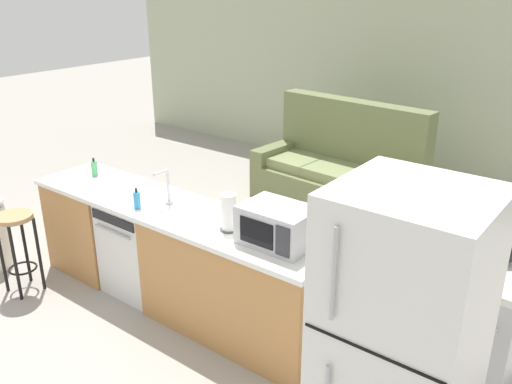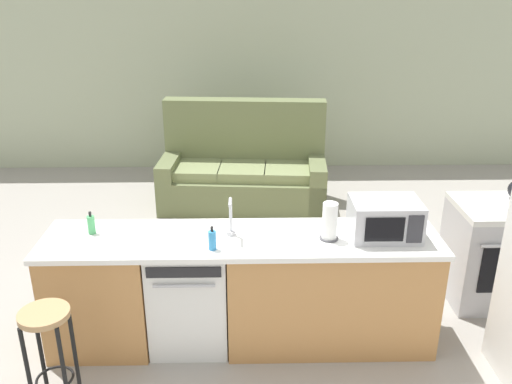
% 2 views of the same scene
% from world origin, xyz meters
% --- Properties ---
extents(ground_plane, '(24.00, 24.00, 0.00)m').
position_xyz_m(ground_plane, '(0.00, 0.00, 0.00)').
color(ground_plane, gray).
extents(wall_back, '(10.00, 0.06, 2.60)m').
position_xyz_m(wall_back, '(0.30, 4.20, 1.30)').
color(wall_back, '#A8B293').
rests_on(wall_back, ground_plane).
extents(kitchen_counter, '(2.94, 0.66, 0.90)m').
position_xyz_m(kitchen_counter, '(0.24, 0.00, 0.42)').
color(kitchen_counter, '#B77F47').
rests_on(kitchen_counter, ground_plane).
extents(dishwasher, '(0.58, 0.61, 0.84)m').
position_xyz_m(dishwasher, '(-0.25, -0.00, 0.42)').
color(dishwasher, silver).
rests_on(dishwasher, ground_plane).
extents(stove_range, '(0.76, 0.68, 0.90)m').
position_xyz_m(stove_range, '(2.35, 0.55, 0.45)').
color(stove_range, '#B7B7BC').
rests_on(stove_range, ground_plane).
extents(microwave, '(0.50, 0.37, 0.28)m').
position_xyz_m(microwave, '(1.20, -0.00, 1.04)').
color(microwave, '#B7B7BC').
rests_on(microwave, kitchen_counter).
extents(sink_faucet, '(0.07, 0.18, 0.30)m').
position_xyz_m(sink_faucet, '(0.07, 0.03, 1.03)').
color(sink_faucet, silver).
rests_on(sink_faucet, kitchen_counter).
extents(paper_towel_roll, '(0.14, 0.14, 0.28)m').
position_xyz_m(paper_towel_roll, '(0.79, -0.04, 1.04)').
color(paper_towel_roll, '#4C4C51').
rests_on(paper_towel_roll, kitchen_counter).
extents(soap_bottle, '(0.06, 0.06, 0.18)m').
position_xyz_m(soap_bottle, '(-0.05, -0.19, 0.97)').
color(soap_bottle, '#338CCC').
rests_on(soap_bottle, kitchen_counter).
extents(dish_soap_bottle, '(0.06, 0.06, 0.18)m').
position_xyz_m(dish_soap_bottle, '(-0.96, 0.09, 0.97)').
color(dish_soap_bottle, '#4CB266').
rests_on(dish_soap_bottle, kitchen_counter).
extents(bar_stool, '(0.32, 0.32, 0.74)m').
position_xyz_m(bar_stool, '(-1.08, -0.69, 0.54)').
color(bar_stool, tan).
rests_on(bar_stool, ground_plane).
extents(couch, '(2.06, 1.05, 1.27)m').
position_xyz_m(couch, '(0.16, 2.80, 0.39)').
color(couch, '#667047').
rests_on(couch, ground_plane).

